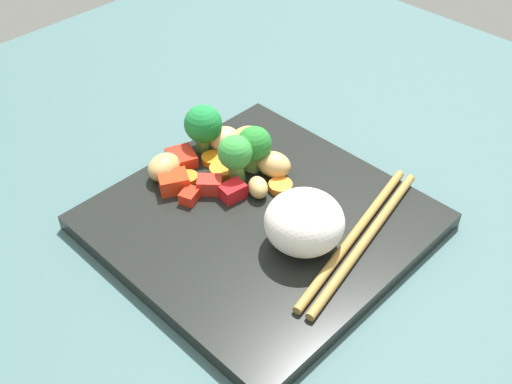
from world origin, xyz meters
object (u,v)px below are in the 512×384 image
Objects in this scene: square_plate at (260,221)px; rice_mound at (305,221)px; broccoli_floret_0 at (254,146)px; chopstick_pair at (360,237)px; carrot_slice_3 at (188,178)px.

square_plate is 6.84cm from rice_mound.
square_plate is 3.81× the size of rice_mound.
broccoli_floret_0 reaches higher than chopstick_pair.
carrot_slice_3 is at bearing -29.53° from broccoli_floret_0.
carrot_slice_3 is (1.46, -9.35, 1.17)cm from square_plate.
rice_mound reaches higher than chopstick_pair.
carrot_slice_3 is at bearing 95.64° from chopstick_pair.
rice_mound reaches higher than carrot_slice_3.
square_plate is 1.31× the size of chopstick_pair.
carrot_slice_3 is at bearing -84.02° from rice_mound.
square_plate is 10.30cm from chopstick_pair.
carrot_slice_3 is at bearing -81.15° from square_plate.
broccoli_floret_0 is at bearing 150.47° from carrot_slice_3.
square_plate is 9.53cm from carrot_slice_3.
rice_mound reaches higher than broccoli_floret_0.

